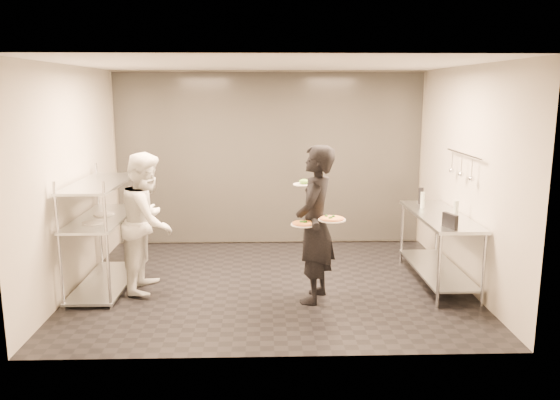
{
  "coord_description": "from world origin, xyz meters",
  "views": [
    {
      "loc": [
        -0.09,
        -6.79,
        2.48
      ],
      "look_at": [
        0.12,
        0.1,
        1.1
      ],
      "focal_mm": 35.0,
      "sensor_mm": 36.0,
      "label": 1
    }
  ],
  "objects_px": {
    "salad_plate": "(304,183)",
    "bottle_green": "(423,200)",
    "chef": "(148,222)",
    "waiter": "(315,224)",
    "pos_monitor": "(450,221)",
    "bottle_dark": "(421,196)",
    "bottle_clear": "(456,209)",
    "pizza_plate_far": "(332,219)",
    "pass_rack": "(102,228)",
    "prep_counter": "(439,236)",
    "pizza_plate_near": "(304,224)"
  },
  "relations": [
    {
      "from": "salad_plate",
      "to": "pos_monitor",
      "type": "xyz_separation_m",
      "value": [
        1.66,
        -0.5,
        -0.37
      ]
    },
    {
      "from": "bottle_green",
      "to": "bottle_dark",
      "type": "relative_size",
      "value": 0.91
    },
    {
      "from": "salad_plate",
      "to": "bottle_clear",
      "type": "height_order",
      "value": "salad_plate"
    },
    {
      "from": "salad_plate",
      "to": "pos_monitor",
      "type": "bearing_deg",
      "value": -16.76
    },
    {
      "from": "salad_plate",
      "to": "bottle_green",
      "type": "xyz_separation_m",
      "value": [
        1.67,
        0.64,
        -0.35
      ]
    },
    {
      "from": "salad_plate",
      "to": "bottle_green",
      "type": "bearing_deg",
      "value": 20.94
    },
    {
      "from": "pass_rack",
      "to": "pos_monitor",
      "type": "distance_m",
      "value": 4.28
    },
    {
      "from": "bottle_clear",
      "to": "bottle_dark",
      "type": "bearing_deg",
      "value": 104.65
    },
    {
      "from": "chef",
      "to": "pizza_plate_far",
      "type": "distance_m",
      "value": 2.33
    },
    {
      "from": "pos_monitor",
      "to": "bottle_dark",
      "type": "xyz_separation_m",
      "value": [
        0.05,
        1.36,
        0.03
      ]
    },
    {
      "from": "pass_rack",
      "to": "chef",
      "type": "height_order",
      "value": "chef"
    },
    {
      "from": "pizza_plate_near",
      "to": "prep_counter",
      "type": "bearing_deg",
      "value": 23.17
    },
    {
      "from": "chef",
      "to": "salad_plate",
      "type": "relative_size",
      "value": 6.63
    },
    {
      "from": "bottle_green",
      "to": "waiter",
      "type": "bearing_deg",
      "value": -147.67
    },
    {
      "from": "waiter",
      "to": "pizza_plate_far",
      "type": "height_order",
      "value": "waiter"
    },
    {
      "from": "waiter",
      "to": "pizza_plate_near",
      "type": "bearing_deg",
      "value": -15.88
    },
    {
      "from": "pass_rack",
      "to": "chef",
      "type": "relative_size",
      "value": 0.92
    },
    {
      "from": "pass_rack",
      "to": "pizza_plate_near",
      "type": "relative_size",
      "value": 5.41
    },
    {
      "from": "pass_rack",
      "to": "pizza_plate_near",
      "type": "xyz_separation_m",
      "value": [
        2.51,
        -0.78,
        0.23
      ]
    },
    {
      "from": "bottle_dark",
      "to": "pizza_plate_far",
      "type": "bearing_deg",
      "value": -135.63
    },
    {
      "from": "prep_counter",
      "to": "pizza_plate_near",
      "type": "bearing_deg",
      "value": -156.83
    },
    {
      "from": "waiter",
      "to": "bottle_green",
      "type": "distance_m",
      "value": 1.85
    },
    {
      "from": "prep_counter",
      "to": "chef",
      "type": "distance_m",
      "value": 3.74
    },
    {
      "from": "bottle_green",
      "to": "bottle_clear",
      "type": "height_order",
      "value": "bottle_clear"
    },
    {
      "from": "waiter",
      "to": "bottle_green",
      "type": "height_order",
      "value": "waiter"
    },
    {
      "from": "chef",
      "to": "salad_plate",
      "type": "distance_m",
      "value": 2.02
    },
    {
      "from": "pizza_plate_far",
      "to": "bottle_green",
      "type": "bearing_deg",
      "value": 40.2
    },
    {
      "from": "pizza_plate_near",
      "to": "pizza_plate_far",
      "type": "height_order",
      "value": "pizza_plate_far"
    },
    {
      "from": "pizza_plate_near",
      "to": "bottle_dark",
      "type": "bearing_deg",
      "value": 39.1
    },
    {
      "from": "bottle_green",
      "to": "bottle_dark",
      "type": "distance_m",
      "value": 0.23
    },
    {
      "from": "prep_counter",
      "to": "pos_monitor",
      "type": "xyz_separation_m",
      "value": [
        -0.12,
        -0.72,
        0.38
      ]
    },
    {
      "from": "prep_counter",
      "to": "bottle_dark",
      "type": "height_order",
      "value": "bottle_dark"
    },
    {
      "from": "pos_monitor",
      "to": "bottle_clear",
      "type": "height_order",
      "value": "bottle_clear"
    },
    {
      "from": "pass_rack",
      "to": "salad_plate",
      "type": "height_order",
      "value": "pass_rack"
    },
    {
      "from": "chef",
      "to": "bottle_dark",
      "type": "bearing_deg",
      "value": -75.52
    },
    {
      "from": "prep_counter",
      "to": "pizza_plate_near",
      "type": "height_order",
      "value": "pizza_plate_near"
    },
    {
      "from": "waiter",
      "to": "bottle_dark",
      "type": "bearing_deg",
      "value": 146.47
    },
    {
      "from": "pizza_plate_near",
      "to": "bottle_dark",
      "type": "distance_m",
      "value": 2.25
    },
    {
      "from": "bottle_green",
      "to": "pos_monitor",
      "type": "bearing_deg",
      "value": -90.41
    },
    {
      "from": "waiter",
      "to": "pos_monitor",
      "type": "xyz_separation_m",
      "value": [
        1.55,
        -0.15,
        0.07
      ]
    },
    {
      "from": "bottle_clear",
      "to": "waiter",
      "type": "bearing_deg",
      "value": -167.62
    },
    {
      "from": "salad_plate",
      "to": "pizza_plate_near",
      "type": "bearing_deg",
      "value": -94.12
    },
    {
      "from": "bottle_clear",
      "to": "bottle_dark",
      "type": "xyz_separation_m",
      "value": [
        -0.21,
        0.81,
        0.01
      ]
    },
    {
      "from": "salad_plate",
      "to": "prep_counter",
      "type": "bearing_deg",
      "value": 7.03
    },
    {
      "from": "pizza_plate_near",
      "to": "bottle_dark",
      "type": "height_order",
      "value": "bottle_dark"
    },
    {
      "from": "prep_counter",
      "to": "chef",
      "type": "height_order",
      "value": "chef"
    },
    {
      "from": "pizza_plate_far",
      "to": "salad_plate",
      "type": "xyz_separation_m",
      "value": [
        -0.28,
        0.53,
        0.33
      ]
    },
    {
      "from": "prep_counter",
      "to": "waiter",
      "type": "height_order",
      "value": "waiter"
    },
    {
      "from": "salad_plate",
      "to": "bottle_clear",
      "type": "relative_size",
      "value": 1.23
    },
    {
      "from": "pizza_plate_near",
      "to": "pass_rack",
      "type": "bearing_deg",
      "value": 162.79
    }
  ]
}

